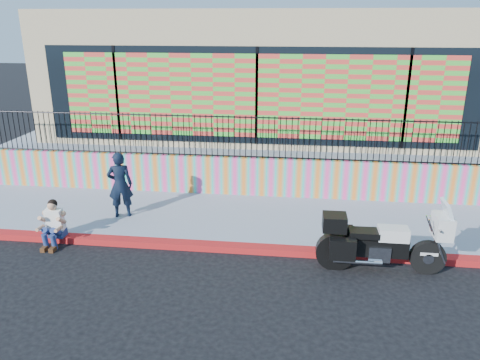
# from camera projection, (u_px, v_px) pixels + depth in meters

# --- Properties ---
(ground) EXTENTS (90.00, 90.00, 0.00)m
(ground) POSITION_uv_depth(u_px,v_px,m) (239.00, 251.00, 10.56)
(ground) COLOR black
(ground) RESTS_ON ground
(red_curb) EXTENTS (16.00, 0.30, 0.15)m
(red_curb) POSITION_uv_depth(u_px,v_px,m) (239.00, 248.00, 10.54)
(red_curb) COLOR #AA0C24
(red_curb) RESTS_ON ground
(sidewalk) EXTENTS (16.00, 3.00, 0.15)m
(sidewalk) POSITION_uv_depth(u_px,v_px,m) (247.00, 219.00, 12.09)
(sidewalk) COLOR gray
(sidewalk) RESTS_ON ground
(mural_wall) EXTENTS (16.00, 0.20, 1.10)m
(mural_wall) POSITION_uv_depth(u_px,v_px,m) (253.00, 176.00, 13.39)
(mural_wall) COLOR #FE4396
(mural_wall) RESTS_ON sidewalk
(metal_fence) EXTENTS (15.80, 0.04, 1.20)m
(metal_fence) POSITION_uv_depth(u_px,v_px,m) (253.00, 137.00, 13.02)
(metal_fence) COLOR black
(metal_fence) RESTS_ON mural_wall
(elevated_platform) EXTENTS (16.00, 10.00, 1.25)m
(elevated_platform) POSITION_uv_depth(u_px,v_px,m) (266.00, 137.00, 18.20)
(elevated_platform) COLOR gray
(elevated_platform) RESTS_ON ground
(storefront_building) EXTENTS (14.00, 8.06, 4.00)m
(storefront_building) POSITION_uv_depth(u_px,v_px,m) (266.00, 69.00, 17.14)
(storefront_building) COLOR tan
(storefront_building) RESTS_ON elevated_platform
(police_motorcycle) EXTENTS (2.58, 0.85, 1.61)m
(police_motorcycle) POSITION_uv_depth(u_px,v_px,m) (380.00, 241.00, 9.54)
(police_motorcycle) COLOR black
(police_motorcycle) RESTS_ON ground
(police_officer) EXTENTS (0.71, 0.57, 1.70)m
(police_officer) POSITION_uv_depth(u_px,v_px,m) (120.00, 185.00, 11.82)
(police_officer) COLOR black
(police_officer) RESTS_ON sidewalk
(seated_man) EXTENTS (0.54, 0.71, 1.06)m
(seated_man) POSITION_uv_depth(u_px,v_px,m) (52.00, 228.00, 10.68)
(seated_man) COLOR navy
(seated_man) RESTS_ON ground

